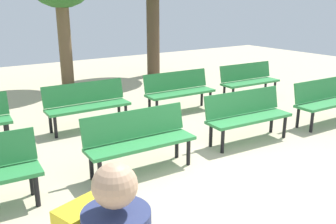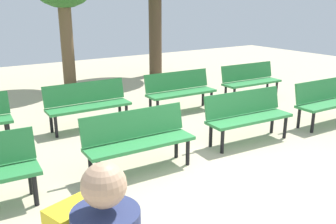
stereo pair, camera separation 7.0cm
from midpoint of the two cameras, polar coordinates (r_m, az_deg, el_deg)
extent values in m
plane|color=#BCAD8E|center=(4.90, 14.92, -12.64)|extent=(24.00, 24.00, 0.00)
cylinder|color=black|center=(4.73, -20.15, -11.46)|extent=(0.06, 0.06, 0.40)
cylinder|color=black|center=(5.02, -20.84, -9.87)|extent=(0.06, 0.06, 0.40)
cube|color=#2D8442|center=(5.22, -4.51, -4.97)|extent=(1.62, 0.50, 0.05)
cube|color=#2D8442|center=(5.30, -5.57, -1.81)|extent=(1.60, 0.18, 0.40)
cylinder|color=black|center=(4.92, -10.92, -9.55)|extent=(0.06, 0.06, 0.40)
cylinder|color=black|center=(5.51, 2.83, -6.27)|extent=(0.06, 0.06, 0.40)
cylinder|color=black|center=(5.19, -12.22, -8.16)|extent=(0.06, 0.06, 0.40)
cylinder|color=black|center=(5.75, 1.02, -5.21)|extent=(0.06, 0.06, 0.40)
cube|color=#2D8442|center=(6.45, 12.29, -0.99)|extent=(1.63, 0.55, 0.05)
cube|color=#2D8442|center=(6.52, 11.26, 1.52)|extent=(1.60, 0.23, 0.40)
cylinder|color=black|center=(5.98, 8.16, -4.52)|extent=(0.06, 0.06, 0.40)
cylinder|color=black|center=(6.89, 17.41, -2.23)|extent=(0.06, 0.06, 0.40)
cylinder|color=black|center=(6.22, 6.36, -3.60)|extent=(0.06, 0.06, 0.40)
cylinder|color=black|center=(7.10, 15.54, -1.51)|extent=(0.06, 0.06, 0.40)
cube|color=#2D8442|center=(7.92, 23.58, 1.30)|extent=(1.62, 0.50, 0.05)
cube|color=#2D8442|center=(7.98, 22.63, 3.33)|extent=(1.60, 0.19, 0.40)
cylinder|color=black|center=(7.34, 21.22, -1.44)|extent=(0.06, 0.06, 0.40)
cylinder|color=black|center=(7.53, 19.31, -0.80)|extent=(0.06, 0.06, 0.40)
cylinder|color=black|center=(6.76, -23.89, -3.30)|extent=(0.06, 0.06, 0.40)
cylinder|color=black|center=(7.06, -24.22, -2.50)|extent=(0.06, 0.06, 0.40)
cube|color=#2D8442|center=(7.14, -12.51, 0.75)|extent=(1.61, 0.48, 0.05)
cube|color=#2D8442|center=(7.26, -13.19, 2.97)|extent=(1.60, 0.16, 0.40)
cylinder|color=black|center=(6.87, -17.39, -2.28)|extent=(0.06, 0.06, 0.40)
cylinder|color=black|center=(7.32, -6.84, -0.42)|extent=(0.06, 0.06, 0.40)
cylinder|color=black|center=(7.16, -18.09, -1.56)|extent=(0.06, 0.06, 0.40)
cylinder|color=black|center=(7.60, -7.90, 0.18)|extent=(0.06, 0.06, 0.40)
cube|color=#2D8442|center=(8.06, 1.75, 2.97)|extent=(1.62, 0.51, 0.05)
cube|color=#2D8442|center=(8.17, 0.99, 4.93)|extent=(1.60, 0.19, 0.40)
cylinder|color=black|center=(7.63, -2.00, 0.41)|extent=(0.06, 0.06, 0.40)
cylinder|color=black|center=(8.39, 6.34, 1.83)|extent=(0.06, 0.06, 0.40)
cylinder|color=black|center=(7.90, -3.15, 0.97)|extent=(0.06, 0.06, 0.40)
cylinder|color=black|center=(8.63, 5.04, 2.30)|extent=(0.06, 0.06, 0.40)
cube|color=#2D8442|center=(9.34, 12.52, 4.51)|extent=(1.62, 0.51, 0.05)
cube|color=#2D8442|center=(9.43, 11.78, 6.20)|extent=(1.60, 0.19, 0.40)
cylinder|color=black|center=(8.81, 9.84, 2.42)|extent=(0.06, 0.06, 0.40)
cylinder|color=black|center=(9.77, 16.07, 3.42)|extent=(0.06, 0.06, 0.40)
cylinder|color=black|center=(9.05, 8.51, 2.86)|extent=(0.06, 0.06, 0.40)
cylinder|color=black|center=(9.98, 14.73, 3.81)|extent=(0.06, 0.06, 0.40)
cylinder|color=#4C3A28|center=(12.12, -2.51, 12.58)|extent=(0.42, 0.42, 2.92)
cylinder|color=brown|center=(10.76, -15.95, 10.52)|extent=(0.35, 0.35, 2.58)
sphere|color=tan|center=(1.77, -9.43, -11.23)|extent=(0.22, 0.22, 0.22)
camera|label=1|loc=(0.03, -90.32, -0.10)|focal=39.16mm
camera|label=2|loc=(0.03, 89.68, 0.10)|focal=39.16mm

